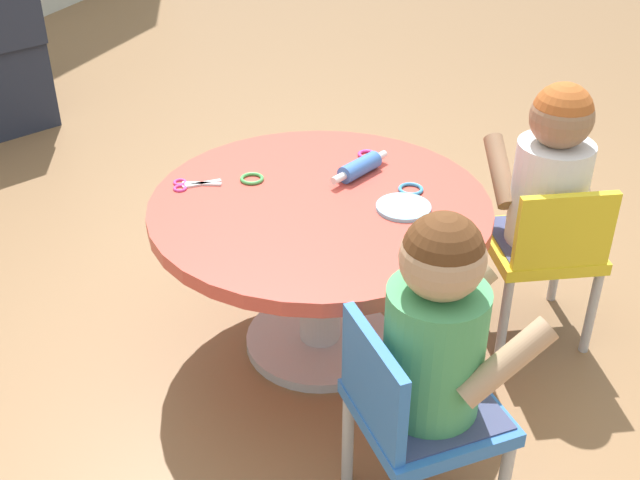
{
  "coord_description": "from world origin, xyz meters",
  "views": [
    {
      "loc": [
        -1.74,
        -0.7,
        1.53
      ],
      "look_at": [
        0.0,
        0.0,
        0.37
      ],
      "focal_mm": 44.88,
      "sensor_mm": 36.0,
      "label": 1
    }
  ],
  "objects": [
    {
      "name": "seated_child_left",
      "position": [
        -0.46,
        -0.44,
        0.53
      ],
      "size": [
        0.43,
        0.44,
        0.51
      ],
      "color": "#3F4772",
      "rests_on": "ground"
    },
    {
      "name": "cookie_cutter_2",
      "position": [
        0.31,
        -0.03,
        0.49
      ],
      "size": [
        0.05,
        0.05,
        0.01
      ],
      "primitive_type": "torus",
      "color": "#D83FA5",
      "rests_on": "craft_table"
    },
    {
      "name": "playdough_blob_0",
      "position": [
        0.04,
        -0.22,
        0.49
      ],
      "size": [
        0.15,
        0.15,
        0.01
      ],
      "primitive_type": "cylinder",
      "color": "#8CCCF2",
      "rests_on": "craft_table"
    },
    {
      "name": "craft_scissors",
      "position": [
        -0.05,
        0.37,
        0.49
      ],
      "size": [
        0.11,
        0.14,
        0.01
      ],
      "color": "silver",
      "rests_on": "craft_table"
    },
    {
      "name": "cookie_cutter_0",
      "position": [
        0.04,
        0.22,
        0.49
      ],
      "size": [
        0.07,
        0.07,
        0.01
      ],
      "primitive_type": "torus",
      "color": "#4CB259",
      "rests_on": "craft_table"
    },
    {
      "name": "ground_plane",
      "position": [
        0.0,
        0.0,
        0.0
      ],
      "size": [
        10.0,
        10.0,
        0.0
      ],
      "primitive_type": "plane",
      "color": "olive"
    },
    {
      "name": "child_chair_left",
      "position": [
        -0.49,
        -0.41,
        0.31
      ],
      "size": [
        0.42,
        0.42,
        0.54
      ],
      "color": "#B7B7BC",
      "rests_on": "ground"
    },
    {
      "name": "craft_table",
      "position": [
        0.0,
        0.0,
        0.38
      ],
      "size": [
        0.92,
        0.92,
        0.49
      ],
      "color": "silver",
      "rests_on": "ground"
    },
    {
      "name": "seated_child_right",
      "position": [
        0.32,
        -0.56,
        0.53
      ],
      "size": [
        0.43,
        0.4,
        0.51
      ],
      "color": "#3F4772",
      "rests_on": "ground"
    },
    {
      "name": "rolling_pin",
      "position": [
        0.19,
        -0.05,
        0.51
      ],
      "size": [
        0.22,
        0.1,
        0.05
      ],
      "color": "#3F72CC",
      "rests_on": "craft_table"
    },
    {
      "name": "cookie_cutter_1",
      "position": [
        0.15,
        -0.21,
        0.49
      ],
      "size": [
        0.07,
        0.07,
        0.01
      ],
      "primitive_type": "torus",
      "color": "#3F99D8",
      "rests_on": "craft_table"
    },
    {
      "name": "child_chair_right",
      "position": [
        0.28,
        -0.58,
        0.31
      ],
      "size": [
        0.41,
        0.41,
        0.54
      ],
      "color": "#B7B7BC",
      "rests_on": "ground"
    }
  ]
}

